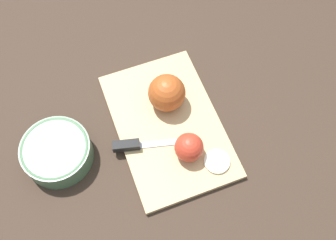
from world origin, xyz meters
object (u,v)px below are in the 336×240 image
Objects in this scene: knife at (130,145)px; bowl at (57,152)px; apple_half_left at (167,93)px; apple_half_right at (189,147)px.

knife is 0.97× the size of bowl.
apple_half_left is 0.28m from bowl.
apple_half_left is at bearing 96.89° from bowl.
bowl is (-0.11, -0.27, -0.02)m from apple_half_right.
apple_half_right reaches higher than bowl.
apple_half_left reaches higher than knife.
apple_half_right is (0.14, -0.00, -0.01)m from apple_half_left.
bowl is at bearing -105.91° from apple_half_left.
bowl is at bearing -26.79° from apple_half_right.
knife is at bearing -33.95° from apple_half_right.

